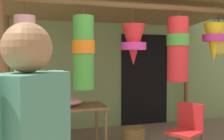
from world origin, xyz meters
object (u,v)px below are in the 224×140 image
(folding_chair, at_px, (187,127))
(wicker_basket_by_table, at_px, (133,135))
(flower_heap_on_table, at_px, (62,102))
(display_table, at_px, (63,110))

(folding_chair, xyz_separation_m, wicker_basket_by_table, (-0.37, 1.08, -0.37))
(flower_heap_on_table, relative_size, folding_chair, 0.83)
(display_table, distance_m, folding_chair, 2.00)
(folding_chair, bearing_deg, wicker_basket_by_table, 109.04)
(flower_heap_on_table, relative_size, wicker_basket_by_table, 1.73)
(flower_heap_on_table, bearing_deg, display_table, 7.15)
(folding_chair, distance_m, wicker_basket_by_table, 1.20)
(display_table, bearing_deg, wicker_basket_by_table, -7.15)
(folding_chair, bearing_deg, flower_heap_on_table, 142.28)
(display_table, distance_m, flower_heap_on_table, 0.14)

